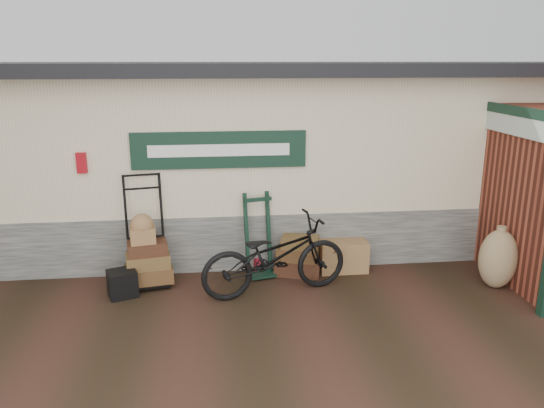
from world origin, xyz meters
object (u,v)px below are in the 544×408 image
at_px(suitcase_stack, 298,255).
at_px(bicycle, 275,252).
at_px(porter_trolley, 145,229).
at_px(black_trunk, 122,283).
at_px(green_barrow, 259,235).
at_px(wicker_hamper, 342,255).

bearing_deg(suitcase_stack, bicycle, -123.58).
distance_m(porter_trolley, bicycle, 1.97).
bearing_deg(black_trunk, bicycle, -3.56).
height_order(green_barrow, black_trunk, green_barrow).
relative_size(suitcase_stack, black_trunk, 1.81).
xyz_separation_m(wicker_hamper, bicycle, (-1.17, -0.75, 0.38)).
bearing_deg(wicker_hamper, black_trunk, -169.48).
distance_m(suitcase_stack, black_trunk, 2.66).
distance_m(suitcase_stack, bicycle, 0.86).
bearing_deg(porter_trolley, black_trunk, -131.77).
bearing_deg(porter_trolley, suitcase_stack, -9.44).
bearing_deg(porter_trolley, bicycle, -29.10).
relative_size(green_barrow, wicker_hamper, 1.72).
relative_size(suitcase_stack, bicycle, 0.32).
bearing_deg(wicker_hamper, porter_trolley, -177.67).
distance_m(green_barrow, wicker_hamper, 1.39).
bearing_deg(green_barrow, suitcase_stack, -17.76).
relative_size(wicker_hamper, black_trunk, 1.96).
distance_m(green_barrow, black_trunk, 2.12).
bearing_deg(black_trunk, green_barrow, 16.14).
relative_size(porter_trolley, green_barrow, 1.28).
height_order(porter_trolley, green_barrow, porter_trolley).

